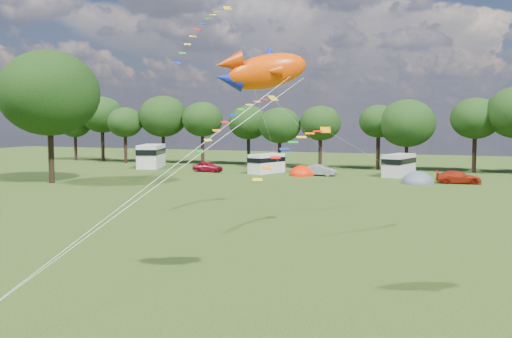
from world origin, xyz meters
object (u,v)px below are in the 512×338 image
(tent_orange, at_px, (302,175))
(campervan_c, at_px, (399,164))
(big_tree, at_px, (49,93))
(tent_greyblue, at_px, (418,183))
(car_a, at_px, (208,167))
(fish_kite, at_px, (260,71))
(campervan_b, at_px, (267,163))
(car_b, at_px, (319,170))
(campervan_a, at_px, (151,155))
(car_c, at_px, (458,177))

(tent_orange, bearing_deg, campervan_c, 16.86)
(campervan_c, bearing_deg, big_tree, 135.56)
(tent_greyblue, bearing_deg, big_tree, -159.43)
(car_a, bearing_deg, fish_kite, -147.50)
(tent_orange, xyz_separation_m, tent_greyblue, (13.21, -3.70, -0.00))
(big_tree, distance_m, fish_kite, 43.17)
(campervan_b, distance_m, fish_kite, 48.89)
(car_a, relative_size, car_b, 1.06)
(big_tree, bearing_deg, car_b, 36.51)
(campervan_a, distance_m, tent_greyblue, 35.75)
(car_c, xyz_separation_m, campervan_a, (-38.85, 5.20, 1.01))
(campervan_a, relative_size, tent_orange, 2.09)
(car_c, bearing_deg, campervan_c, 41.70)
(tent_greyblue, bearing_deg, car_c, 22.11)
(campervan_b, relative_size, tent_greyblue, 1.41)
(tent_orange, bearing_deg, campervan_b, 166.06)
(campervan_a, bearing_deg, fish_kite, -163.87)
(car_c, bearing_deg, fish_kite, 163.97)
(car_c, xyz_separation_m, campervan_c, (-6.53, 5.34, 0.71))
(car_a, bearing_deg, tent_greyblue, -94.56)
(car_b, relative_size, car_c, 0.85)
(car_b, bearing_deg, campervan_a, 81.95)
(car_c, bearing_deg, campervan_b, 72.23)
(car_b, relative_size, campervan_c, 0.66)
(campervan_c, bearing_deg, fish_kite, -164.78)
(tent_greyblue, bearing_deg, campervan_c, 111.75)
(car_a, distance_m, tent_greyblue, 25.62)
(big_tree, bearing_deg, campervan_c, 31.96)
(campervan_c, distance_m, tent_greyblue, 7.52)
(fish_kite, bearing_deg, campervan_a, 99.18)
(campervan_a, relative_size, campervan_b, 1.32)
(car_c, height_order, campervan_a, campervan_a)
(campervan_b, xyz_separation_m, tent_orange, (4.76, -1.18, -1.23))
(car_c, height_order, campervan_b, campervan_b)
(car_c, height_order, tent_greyblue, car_c)
(car_c, distance_m, fish_kite, 43.10)
(car_a, distance_m, car_c, 29.20)
(car_c, relative_size, tent_greyblue, 1.17)
(car_b, bearing_deg, fish_kite, -169.53)
(big_tree, bearing_deg, tent_orange, 38.01)
(car_b, distance_m, campervan_b, 6.71)
(big_tree, relative_size, fish_kite, 4.01)
(car_c, relative_size, campervan_b, 0.83)
(big_tree, height_order, campervan_a, big_tree)
(campervan_c, distance_m, fish_kite, 47.97)
(car_b, height_order, campervan_b, campervan_b)
(campervan_b, bearing_deg, tent_greyblue, -85.40)
(campervan_c, height_order, tent_greyblue, campervan_c)
(car_a, xyz_separation_m, campervan_b, (7.35, 0.96, 0.61))
(car_a, bearing_deg, campervan_c, -78.30)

